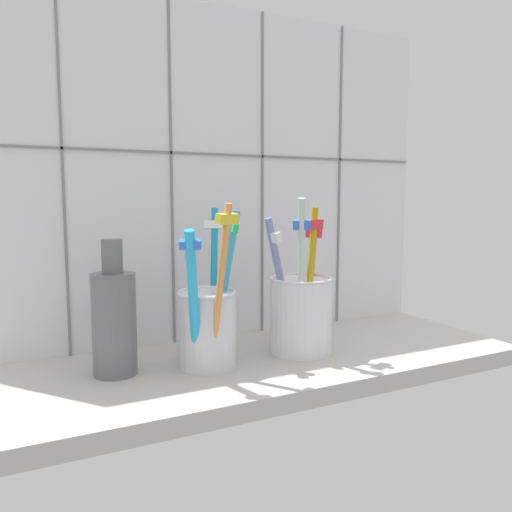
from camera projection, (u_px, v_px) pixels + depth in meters
counter_slab at (256, 367)px, 59.32cm from camera, size 64.00×22.00×2.00cm
tile_wall_back at (216, 184)px, 67.53cm from camera, size 64.00×2.20×45.00cm
toothbrush_cup_left at (208, 322)px, 55.88cm from camera, size 9.23×12.65×18.16cm
toothbrush_cup_right at (301, 310)px, 61.25cm from camera, size 9.03×8.53×18.68cm
ceramic_vase at (114, 320)px, 53.46cm from camera, size 4.60×4.60×14.39cm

